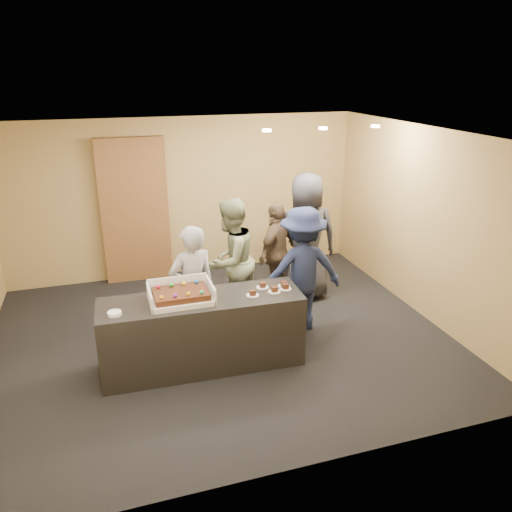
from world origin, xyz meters
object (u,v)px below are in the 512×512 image
person_navy_man (302,269)px  person_brown_extra (277,252)px  sheet_cake (181,294)px  person_sage_man (230,261)px  person_server_grey (193,289)px  plate_stack (115,313)px  person_dark_suit (306,237)px  cake_box (181,297)px  serving_counter (203,332)px  storage_cabinet (135,211)px

person_navy_man → person_brown_extra: bearing=-85.3°
sheet_cake → person_brown_extra: bearing=41.1°
person_navy_man → person_sage_man: bearing=-28.9°
person_server_grey → sheet_cake: bearing=51.8°
sheet_cake → plate_stack: sheet_cake is taller
person_server_grey → person_dark_suit: 2.22m
cake_box → person_brown_extra: 2.28m
serving_counter → person_sage_man: 1.34m
sheet_cake → person_server_grey: 0.53m
person_server_grey → person_brown_extra: 1.84m
cake_box → person_brown_extra: person_brown_extra is taller
cake_box → person_server_grey: size_ratio=0.44×
person_sage_man → person_dark_suit: size_ratio=0.89×
person_navy_man → person_server_grey: bearing=7.3°
cake_box → plate_stack: bearing=-168.9°
serving_counter → storage_cabinet: bearing=101.5°
plate_stack → person_dark_suit: (2.93, 1.59, 0.08)m
person_brown_extra → sheet_cake: bearing=2.3°
serving_counter → storage_cabinet: 3.11m
sheet_cake → person_dark_suit: size_ratio=0.31×
storage_cabinet → person_brown_extra: 2.50m
serving_counter → person_dark_suit: size_ratio=1.20×
serving_counter → sheet_cake: (-0.23, -0.00, 0.55)m
cake_box → person_brown_extra: size_ratio=0.47×
storage_cabinet → person_brown_extra: size_ratio=1.54×
serving_counter → person_server_grey: size_ratio=1.44×
person_dark_suit → person_navy_man: bearing=73.3°
sheet_cake → person_sage_man: size_ratio=0.35×
storage_cabinet → person_navy_man: size_ratio=1.38×
cake_box → person_server_grey: (0.21, 0.42, -0.12)m
sheet_cake → person_dark_suit: person_dark_suit is taller
serving_counter → cake_box: size_ratio=3.29×
person_sage_man → person_navy_man: bearing=108.1°
person_navy_man → sheet_cake: bearing=21.2°
person_dark_suit → sheet_cake: bearing=42.7°
person_brown_extra → plate_stack: bearing=-5.5°
sheet_cake → plate_stack: bearing=-170.9°
person_server_grey → person_navy_man: 1.53m
storage_cabinet → plate_stack: storage_cabinet is taller
cake_box → person_navy_man: size_ratio=0.42×
sheet_cake → person_brown_extra: person_brown_extra is taller
person_sage_man → person_navy_man: person_sage_man is taller
person_server_grey → storage_cabinet: bearing=-92.2°
storage_cabinet → cake_box: storage_cabinet is taller
cake_box → person_navy_man: bearing=16.4°
sheet_cake → person_dark_suit: 2.63m
cake_box → person_sage_man: 1.38m
sheet_cake → person_server_grey: size_ratio=0.37×
serving_counter → sheet_cake: 0.60m
serving_counter → cake_box: bearing=175.5°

